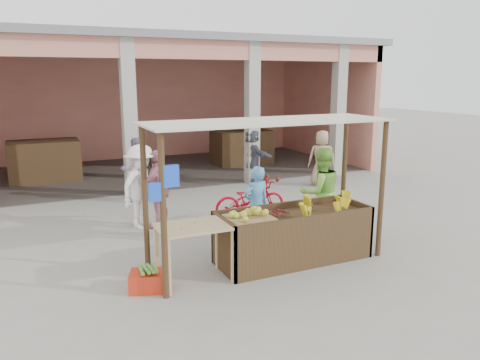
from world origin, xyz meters
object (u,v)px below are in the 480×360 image
fruit_stall (293,237)px  motorcycle (250,199)px  vendor_blue (256,202)px  side_table (194,234)px  red_crate (149,281)px  vendor_green (321,190)px

fruit_stall → motorcycle: bearing=81.1°
vendor_blue → side_table: bearing=28.4°
red_crate → vendor_blue: size_ratio=0.34×
fruit_stall → motorcycle: motorcycle is taller
vendor_blue → vendor_green: vendor_green is taller
side_table → red_crate: size_ratio=2.07×
side_table → vendor_green: (2.89, 0.94, 0.18)m
fruit_stall → vendor_green: (1.10, 0.84, 0.52)m
fruit_stall → red_crate: fruit_stall is taller
red_crate → vendor_green: bearing=34.6°
side_table → vendor_blue: bearing=36.1°
red_crate → vendor_green: (3.62, 0.95, 0.78)m
vendor_blue → fruit_stall: bearing=93.5°
side_table → motorcycle: bearing=50.6°
vendor_green → motorcycle: (-0.71, 1.62, -0.48)m
motorcycle → red_crate: bearing=134.9°
red_crate → motorcycle: 3.89m
fruit_stall → vendor_blue: 1.11m
fruit_stall → red_crate: bearing=-177.5°
fruit_stall → red_crate: 2.53m
vendor_blue → vendor_green: (1.29, -0.19, 0.14)m
red_crate → fruit_stall: bearing=22.4°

